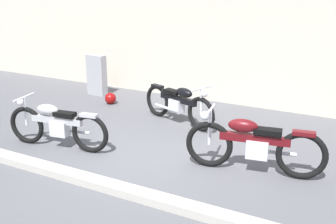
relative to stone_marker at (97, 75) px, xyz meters
The scene contains 8 objects.
ground_plane 4.29m from the stone_marker, 39.89° to the right, with size 40.00×40.00×0.00m, color #56565B.
building_wall 3.64m from the stone_marker, 17.33° to the left, with size 18.00×0.30×3.54m, color beige.
curb_strip 5.21m from the stone_marker, 50.94° to the right, with size 18.00×0.24×0.12m, color #B7B2A8.
stone_marker is the anchor object (origin of this frame).
helmet 1.03m from the stone_marker, 33.22° to the right, with size 0.27×0.27×0.27m, color maroon.
motorcycle_silver 3.56m from the stone_marker, 63.72° to the right, with size 1.99×0.62×0.90m.
motorcycle_maroon 5.53m from the stone_marker, 26.86° to the right, with size 2.15×0.69×0.97m.
motorcycle_black 3.06m from the stone_marker, 18.98° to the right, with size 1.92×0.84×0.90m.
Camera 1 is at (3.28, -5.51, 2.88)m, focal length 43.72 mm.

